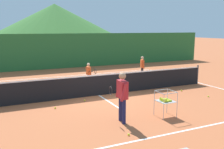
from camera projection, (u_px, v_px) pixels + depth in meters
name	position (u px, v px, depth m)	size (l,w,h in m)	color
ground_plane	(99.00, 95.00, 11.59)	(120.00, 120.00, 0.00)	#BC6038
line_baseline_near	(162.00, 135.00, 7.23)	(12.31, 0.08, 0.01)	white
line_baseline_far	(68.00, 76.00, 16.36)	(12.31, 0.08, 0.01)	white
line_sideline_east	(201.00, 83.00, 14.12)	(0.08, 10.22, 0.01)	white
line_service_center	(99.00, 95.00, 11.59)	(0.08, 5.09, 0.01)	white
tennis_net	(99.00, 85.00, 11.50)	(11.83, 0.08, 1.05)	#333338
instructor	(122.00, 93.00, 8.09)	(0.43, 0.78, 1.65)	#191E4C
student_0	(89.00, 72.00, 13.37)	(0.40, 0.60, 1.24)	black
student_1	(142.00, 65.00, 15.44)	(0.40, 0.55, 1.36)	black
ball_cart	(165.00, 100.00, 8.71)	(0.58, 0.58, 0.90)	#B7B7BC
tennis_ball_0	(85.00, 100.00, 10.65)	(0.07, 0.07, 0.07)	yellow
tennis_ball_2	(208.00, 96.00, 11.28)	(0.07, 0.07, 0.07)	yellow
tennis_ball_3	(129.00, 135.00, 7.21)	(0.07, 0.07, 0.07)	yellow
tennis_ball_4	(55.00, 108.00, 9.64)	(0.07, 0.07, 0.07)	yellow
tennis_ball_6	(124.00, 116.00, 8.74)	(0.07, 0.07, 0.07)	yellow
tennis_ball_7	(182.00, 91.00, 12.34)	(0.07, 0.07, 0.07)	yellow
tennis_ball_8	(165.00, 100.00, 10.64)	(0.07, 0.07, 0.07)	yellow
windscreen_fence	(56.00, 51.00, 19.11)	(27.08, 0.08, 2.66)	#286B33
hill_0	(55.00, 21.00, 89.81)	(46.04, 46.04, 11.72)	#38702D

